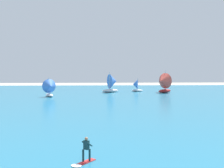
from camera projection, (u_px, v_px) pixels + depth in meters
The scene contains 6 objects.
ocean at pixel (110, 102), 49.37m from camera, with size 160.00×90.00×0.10m, color #236B89.
kitesurfer at pixel (84, 154), 18.08m from camera, with size 1.67×1.87×1.67m.
sailboat_leading at pixel (50, 88), 57.64m from camera, with size 3.31×3.72×4.15m.
sailboat_far_right at pixel (113, 83), 68.26m from camera, with size 4.47×3.96×5.02m.
sailboat_outermost at pixel (136, 85), 70.29m from camera, with size 3.03×2.63×3.43m.
sailboat_anchored_offshore at pixel (163, 83), 66.64m from camera, with size 4.75×4.62×5.32m.
Camera 1 is at (-1.46, 0.70, 6.36)m, focal length 44.67 mm.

